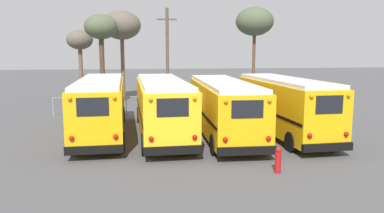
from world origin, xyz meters
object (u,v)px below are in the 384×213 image
(bare_tree_3, at_px, (255,22))
(fire_hydrant, at_px, (278,160))
(bare_tree_1, at_px, (80,42))
(bare_tree_0, at_px, (101,29))
(school_bus_1, at_px, (162,105))
(school_bus_3, at_px, (283,105))
(school_bus_2, at_px, (223,106))
(school_bus_0, at_px, (101,105))
(bare_tree_2, at_px, (122,26))
(utility_pole, at_px, (167,54))

(bare_tree_3, xyz_separation_m, fire_hydrant, (-7.55, -27.40, -7.38))
(bare_tree_1, xyz_separation_m, fire_hydrant, (11.12, -26.04, -5.14))
(bare_tree_0, distance_m, bare_tree_3, 17.49)
(school_bus_1, bearing_deg, bare_tree_0, 108.55)
(school_bus_3, height_order, bare_tree_0, bare_tree_0)
(school_bus_2, height_order, bare_tree_0, bare_tree_0)
(school_bus_0, relative_size, fire_hydrant, 10.54)
(school_bus_3, distance_m, fire_hydrant, 7.03)
(school_bus_1, distance_m, bare_tree_3, 23.97)
(bare_tree_2, xyz_separation_m, fire_hydrant, (6.78, -23.11, -6.52))
(school_bus_3, xyz_separation_m, bare_tree_0, (-11.19, 14.13, 4.85))
(bare_tree_2, bearing_deg, utility_pole, -25.92)
(school_bus_1, height_order, bare_tree_2, bare_tree_2)
(utility_pole, height_order, bare_tree_1, utility_pole)
(bare_tree_1, distance_m, bare_tree_2, 5.41)
(school_bus_3, relative_size, bare_tree_1, 1.43)
(school_bus_0, distance_m, bare_tree_2, 16.06)
(school_bus_0, height_order, utility_pole, utility_pole)
(school_bus_0, height_order, school_bus_1, school_bus_0)
(bare_tree_1, distance_m, bare_tree_3, 18.85)
(bare_tree_0, distance_m, fire_hydrant, 23.00)
(utility_pole, distance_m, bare_tree_2, 5.28)
(bare_tree_1, bearing_deg, bare_tree_2, -34.04)
(school_bus_0, bearing_deg, school_bus_2, -9.31)
(bare_tree_3, bearing_deg, fire_hydrant, -105.40)
(utility_pole, bearing_deg, school_bus_3, -69.98)
(school_bus_3, distance_m, bare_tree_0, 18.67)
(bare_tree_0, height_order, fire_hydrant, bare_tree_0)
(bare_tree_0, height_order, bare_tree_1, bare_tree_0)
(school_bus_3, distance_m, bare_tree_2, 19.97)
(school_bus_2, xyz_separation_m, bare_tree_3, (8.21, 20.54, 6.22))
(school_bus_0, xyz_separation_m, school_bus_2, (6.77, -1.11, -0.04))
(school_bus_1, distance_m, utility_pole, 14.09)
(school_bus_0, bearing_deg, bare_tree_0, 94.68)
(school_bus_2, distance_m, fire_hydrant, 6.99)
(school_bus_3, bearing_deg, bare_tree_1, 125.13)
(bare_tree_0, bearing_deg, fire_hydrant, -67.56)
(school_bus_3, relative_size, bare_tree_0, 1.23)
(school_bus_1, bearing_deg, school_bus_3, -8.25)
(school_bus_1, bearing_deg, bare_tree_1, 110.71)
(bare_tree_0, bearing_deg, school_bus_0, -85.32)
(bare_tree_1, bearing_deg, school_bus_0, -78.49)
(school_bus_2, relative_size, bare_tree_3, 1.15)
(school_bus_0, distance_m, bare_tree_3, 25.30)
(school_bus_1, bearing_deg, school_bus_0, 169.58)
(bare_tree_2, bearing_deg, bare_tree_1, 145.96)
(school_bus_3, xyz_separation_m, bare_tree_2, (-9.50, 16.74, 5.30))
(school_bus_1, bearing_deg, utility_pole, 84.16)
(school_bus_3, xyz_separation_m, utility_pole, (-5.37, 14.73, 2.71))
(school_bus_3, distance_m, utility_pole, 15.91)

